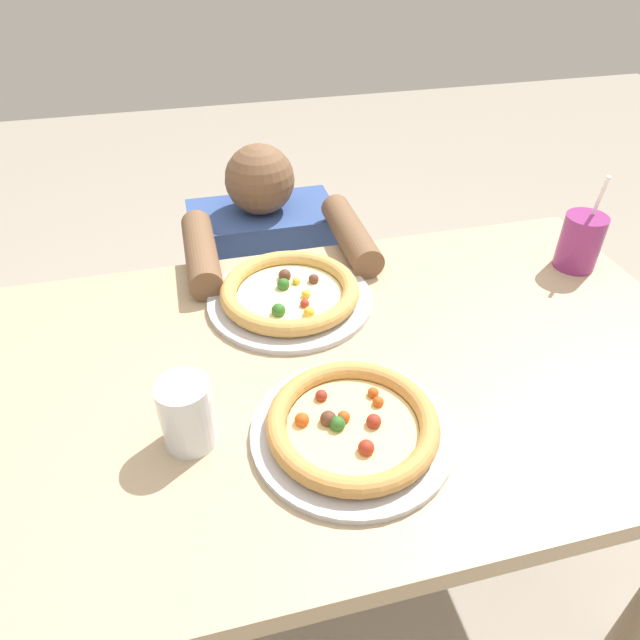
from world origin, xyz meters
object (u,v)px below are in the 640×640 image
at_px(pizza_far, 290,294).
at_px(diner_seated, 269,315).
at_px(pizza_near, 352,426).
at_px(drink_cup_colored, 580,242).
at_px(water_cup_clear, 187,413).

distance_m(pizza_far, diner_seated, 0.54).
xyz_separation_m(pizza_near, drink_cup_colored, (0.62, 0.35, 0.04)).
height_order(pizza_near, diner_seated, diner_seated).
height_order(pizza_far, water_cup_clear, water_cup_clear).
relative_size(drink_cup_colored, water_cup_clear, 1.87).
bearing_deg(pizza_far, water_cup_clear, -124.81).
bearing_deg(pizza_far, pizza_near, -86.63).
relative_size(water_cup_clear, diner_seated, 0.12).
bearing_deg(drink_cup_colored, water_cup_clear, -160.87).
bearing_deg(pizza_near, diner_seated, 90.88).
bearing_deg(diner_seated, pizza_near, -89.12).
distance_m(drink_cup_colored, water_cup_clear, 0.91).
bearing_deg(pizza_far, diner_seated, 88.60).
xyz_separation_m(water_cup_clear, diner_seated, (0.23, 0.72, -0.39)).
height_order(drink_cup_colored, diner_seated, drink_cup_colored).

